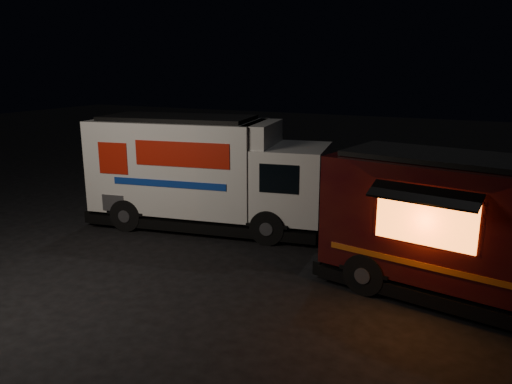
{
  "coord_description": "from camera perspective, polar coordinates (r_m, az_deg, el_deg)",
  "views": [
    {
      "loc": [
        6.71,
        -9.28,
        4.8
      ],
      "look_at": [
        1.18,
        2.0,
        1.61
      ],
      "focal_mm": 35.0,
      "sensor_mm": 36.0,
      "label": 1
    }
  ],
  "objects": [
    {
      "name": "ground",
      "position": [
        12.41,
        -9.09,
        -8.7
      ],
      "size": [
        80.0,
        80.0,
        0.0
      ],
      "primitive_type": "plane",
      "color": "black",
      "rests_on": "ground"
    },
    {
      "name": "red_truck",
      "position": [
        11.16,
        24.23,
        -4.16
      ],
      "size": [
        6.84,
        3.53,
        3.03
      ],
      "primitive_type": null,
      "rotation": [
        0.0,
        0.0,
        -0.18
      ],
      "color": "#380F0A",
      "rests_on": "ground"
    },
    {
      "name": "white_truck",
      "position": [
        15.1,
        -5.3,
        2.22
      ],
      "size": [
        7.72,
        3.79,
        3.35
      ],
      "primitive_type": null,
      "rotation": [
        0.0,
        0.0,
        0.18
      ],
      "color": "silver",
      "rests_on": "ground"
    }
  ]
}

